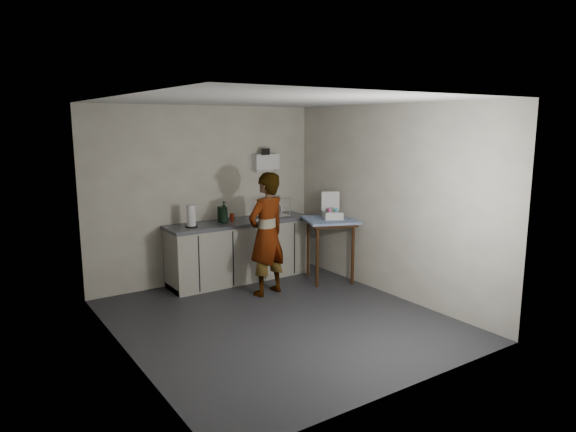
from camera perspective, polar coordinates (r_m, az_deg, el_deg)
ground at (r=6.34m, az=-1.00°, el=-11.44°), size 4.00×4.00×0.00m
wall_back at (r=7.71m, az=-9.11°, el=2.36°), size 3.60×0.02×2.60m
wall_right at (r=7.10m, az=11.18°, el=1.62°), size 0.02×4.00×2.60m
wall_left at (r=5.25m, az=-17.69°, el=-1.74°), size 0.02×4.00×2.60m
ceiling at (r=5.89m, az=-1.09°, el=12.69°), size 3.60×4.00×0.01m
kitchen_counter at (r=7.80m, az=-5.35°, el=-4.00°), size 2.24×0.62×0.91m
wall_shelf at (r=8.07m, az=-2.51°, el=6.03°), size 0.42×0.18×0.37m
side_table at (r=7.66m, az=4.71°, el=-1.21°), size 0.95×0.95×0.94m
standing_man at (r=7.02m, az=-2.38°, el=-2.03°), size 0.70×0.54×1.70m
soap_bottle at (r=7.52m, az=-7.13°, el=0.43°), size 0.13×0.13×0.32m
soda_can at (r=7.66m, az=-6.26°, el=-0.14°), size 0.06×0.06×0.11m
dark_bottle at (r=7.60m, az=-7.60°, el=0.20°), size 0.07×0.07×0.23m
paper_towel at (r=7.29m, az=-10.71°, el=-0.07°), size 0.18×0.18×0.31m
dish_rack at (r=7.94m, az=-1.66°, el=0.40°), size 0.45×0.34×0.31m
bakery_box at (r=7.66m, az=4.93°, el=0.37°), size 0.37×0.38×0.39m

